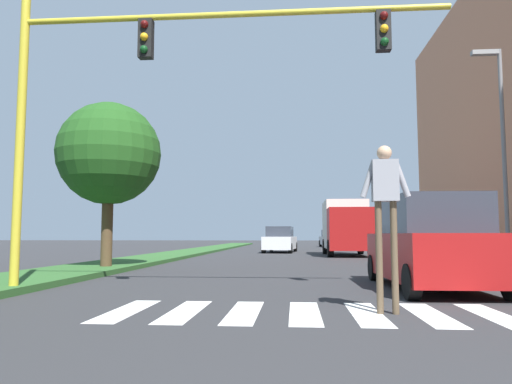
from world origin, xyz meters
TOP-DOWN VIEW (x-y plane):
  - ground_plane at (0.00, 30.00)m, footprint 140.00×140.00m
  - crosswalk at (0.00, 8.06)m, footprint 5.85×2.20m
  - median_strip at (-6.68, 28.00)m, footprint 2.58×64.00m
  - tree_mid at (-6.20, 15.87)m, footprint 3.35×3.35m
  - sidewalk_right at (7.57, 28.00)m, footprint 3.00×64.00m
  - traffic_light_gantry at (-3.16, 9.97)m, footprint 8.67×0.30m
  - street_lamp_right at (6.98, 17.75)m, footprint 1.02×0.24m
  - pedestrian_performer at (1.21, 8.07)m, footprint 0.75×0.25m
  - suv_crossing at (2.77, 11.42)m, footprint 2.03×4.63m
  - sedan_midblock at (-1.12, 32.52)m, footprint 2.25×4.64m
  - sedan_distant at (3.29, 46.68)m, footprint 2.20×4.46m
  - truck_box_delivery at (2.73, 28.23)m, footprint 2.40×6.20m

SIDE VIEW (x-z plane):
  - ground_plane at x=0.00m, z-range 0.00..0.00m
  - crosswalk at x=0.00m, z-range 0.00..0.01m
  - median_strip at x=-6.68m, z-range 0.00..0.15m
  - sidewalk_right at x=7.57m, z-range 0.00..0.15m
  - sedan_distant at x=3.29m, z-range -0.06..1.58m
  - sedan_midblock at x=-1.12m, z-range -0.06..1.63m
  - suv_crossing at x=2.77m, z-range -0.05..1.92m
  - truck_box_delivery at x=2.73m, z-range 0.08..3.18m
  - pedestrian_performer at x=1.21m, z-range 0.42..2.91m
  - tree_mid at x=-6.20m, z-range 1.12..6.46m
  - traffic_light_gantry at x=-3.16m, z-range 1.35..7.35m
  - street_lamp_right at x=6.98m, z-range 0.84..8.34m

